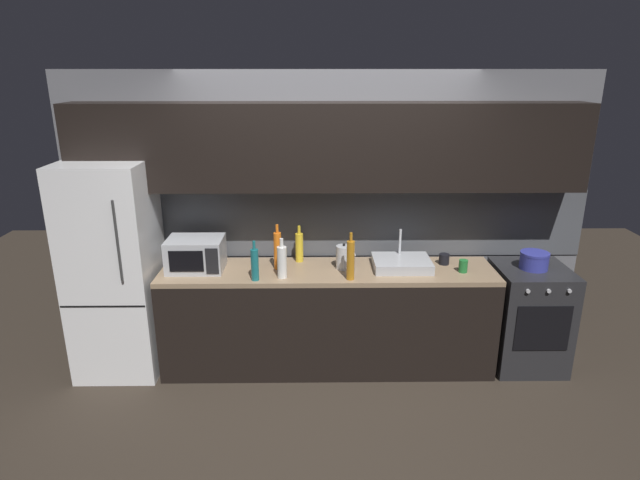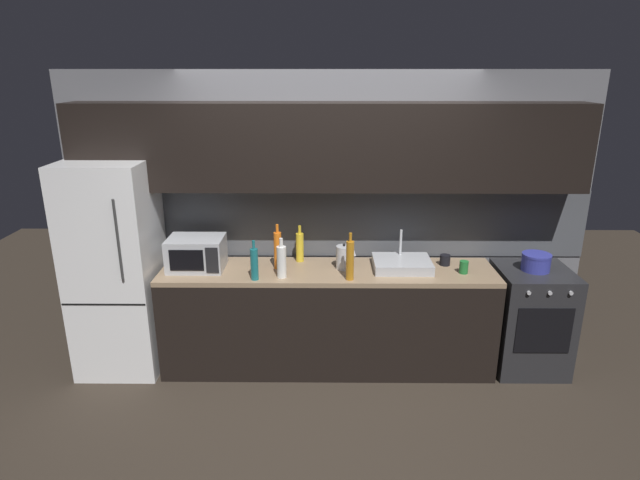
{
  "view_description": "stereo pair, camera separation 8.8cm",
  "coord_description": "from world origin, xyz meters",
  "px_view_note": "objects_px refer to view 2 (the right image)",
  "views": [
    {
      "loc": [
        -0.12,
        -3.22,
        2.51
      ],
      "look_at": [
        -0.07,
        0.9,
        1.16
      ],
      "focal_mm": 29.61,
      "sensor_mm": 36.0,
      "label": 1
    },
    {
      "loc": [
        -0.03,
        -3.23,
        2.51
      ],
      "look_at": [
        -0.07,
        0.9,
        1.16
      ],
      "focal_mm": 29.61,
      "sensor_mm": 36.0,
      "label": 2
    }
  ],
  "objects_px": {
    "refrigerator": "(116,268)",
    "wine_bottle_teal": "(254,264)",
    "wine_bottle_amber": "(350,260)",
    "cooking_pot": "(536,262)",
    "mug_dark": "(445,260)",
    "kettle": "(344,257)",
    "mug_green": "(464,267)",
    "oven_range": "(529,319)",
    "wine_bottle_orange": "(278,250)",
    "wine_bottle_yellow": "(300,247)",
    "wine_bottle_white": "(282,261)",
    "microwave": "(196,253)"
  },
  "relations": [
    {
      "from": "cooking_pot",
      "to": "wine_bottle_teal",
      "type": "bearing_deg",
      "value": -174.49
    },
    {
      "from": "oven_range",
      "to": "wine_bottle_white",
      "type": "xyz_separation_m",
      "value": [
        -2.11,
        -0.17,
        0.59
      ]
    },
    {
      "from": "wine_bottle_amber",
      "to": "cooking_pot",
      "type": "xyz_separation_m",
      "value": [
        1.56,
        0.21,
        -0.09
      ]
    },
    {
      "from": "mug_dark",
      "to": "cooking_pot",
      "type": "xyz_separation_m",
      "value": [
        0.73,
        -0.12,
        0.03
      ]
    },
    {
      "from": "microwave",
      "to": "wine_bottle_amber",
      "type": "relative_size",
      "value": 1.18
    },
    {
      "from": "wine_bottle_teal",
      "to": "wine_bottle_yellow",
      "type": "xyz_separation_m",
      "value": [
        0.34,
        0.43,
        -0.0
      ]
    },
    {
      "from": "oven_range",
      "to": "wine_bottle_amber",
      "type": "xyz_separation_m",
      "value": [
        -1.57,
        -0.21,
        0.62
      ]
    },
    {
      "from": "oven_range",
      "to": "wine_bottle_white",
      "type": "distance_m",
      "value": 2.2
    },
    {
      "from": "kettle",
      "to": "wine_bottle_yellow",
      "type": "distance_m",
      "value": 0.42
    },
    {
      "from": "oven_range",
      "to": "cooking_pot",
      "type": "relative_size",
      "value": 3.82
    },
    {
      "from": "mug_green",
      "to": "wine_bottle_orange",
      "type": "bearing_deg",
      "value": 176.44
    },
    {
      "from": "refrigerator",
      "to": "mug_green",
      "type": "bearing_deg",
      "value": -1.41
    },
    {
      "from": "microwave",
      "to": "wine_bottle_teal",
      "type": "xyz_separation_m",
      "value": [
        0.52,
        -0.24,
        0.0
      ]
    },
    {
      "from": "oven_range",
      "to": "kettle",
      "type": "relative_size",
      "value": 4.05
    },
    {
      "from": "refrigerator",
      "to": "wine_bottle_teal",
      "type": "xyz_separation_m",
      "value": [
        1.2,
        -0.22,
        0.13
      ]
    },
    {
      "from": "mug_green",
      "to": "refrigerator",
      "type": "bearing_deg",
      "value": 178.59
    },
    {
      "from": "wine_bottle_amber",
      "to": "mug_dark",
      "type": "relative_size",
      "value": 4.28
    },
    {
      "from": "oven_range",
      "to": "wine_bottle_orange",
      "type": "distance_m",
      "value": 2.25
    },
    {
      "from": "microwave",
      "to": "wine_bottle_orange",
      "type": "bearing_deg",
      "value": 0.51
    },
    {
      "from": "cooking_pot",
      "to": "wine_bottle_orange",
      "type": "bearing_deg",
      "value": 179.35
    },
    {
      "from": "refrigerator",
      "to": "mug_dark",
      "type": "height_order",
      "value": "refrigerator"
    },
    {
      "from": "wine_bottle_amber",
      "to": "wine_bottle_orange",
      "type": "distance_m",
      "value": 0.64
    },
    {
      "from": "mug_green",
      "to": "wine_bottle_yellow",
      "type": "bearing_deg",
      "value": 168.6
    },
    {
      "from": "oven_range",
      "to": "microwave",
      "type": "xyz_separation_m",
      "value": [
        -2.84,
        0.02,
        0.58
      ]
    },
    {
      "from": "wine_bottle_orange",
      "to": "cooking_pot",
      "type": "height_order",
      "value": "wine_bottle_orange"
    },
    {
      "from": "kettle",
      "to": "mug_dark",
      "type": "height_order",
      "value": "kettle"
    },
    {
      "from": "mug_dark",
      "to": "cooking_pot",
      "type": "bearing_deg",
      "value": -9.01
    },
    {
      "from": "refrigerator",
      "to": "kettle",
      "type": "height_order",
      "value": "refrigerator"
    },
    {
      "from": "refrigerator",
      "to": "wine_bottle_amber",
      "type": "relative_size",
      "value": 4.66
    },
    {
      "from": "kettle",
      "to": "mug_green",
      "type": "bearing_deg",
      "value": -5.75
    },
    {
      "from": "wine_bottle_amber",
      "to": "wine_bottle_teal",
      "type": "bearing_deg",
      "value": -179.31
    },
    {
      "from": "mug_dark",
      "to": "wine_bottle_orange",
      "type": "bearing_deg",
      "value": -176.33
    },
    {
      "from": "wine_bottle_teal",
      "to": "mug_green",
      "type": "bearing_deg",
      "value": 5.11
    },
    {
      "from": "wine_bottle_white",
      "to": "wine_bottle_amber",
      "type": "bearing_deg",
      "value": -4.53
    },
    {
      "from": "kettle",
      "to": "wine_bottle_white",
      "type": "relative_size",
      "value": 0.67
    },
    {
      "from": "wine_bottle_white",
      "to": "wine_bottle_teal",
      "type": "xyz_separation_m",
      "value": [
        -0.21,
        -0.05,
        -0.0
      ]
    },
    {
      "from": "kettle",
      "to": "wine_bottle_teal",
      "type": "relative_size",
      "value": 0.68
    },
    {
      "from": "oven_range",
      "to": "kettle",
      "type": "bearing_deg",
      "value": 178.97
    },
    {
      "from": "oven_range",
      "to": "mug_dark",
      "type": "distance_m",
      "value": 0.9
    },
    {
      "from": "oven_range",
      "to": "wine_bottle_amber",
      "type": "bearing_deg",
      "value": -172.27
    },
    {
      "from": "wine_bottle_orange",
      "to": "cooking_pot",
      "type": "distance_m",
      "value": 2.15
    },
    {
      "from": "wine_bottle_teal",
      "to": "wine_bottle_yellow",
      "type": "relative_size",
      "value": 1.02
    },
    {
      "from": "refrigerator",
      "to": "cooking_pot",
      "type": "height_order",
      "value": "refrigerator"
    },
    {
      "from": "refrigerator",
      "to": "wine_bottle_yellow",
      "type": "relative_size",
      "value": 5.65
    },
    {
      "from": "wine_bottle_teal",
      "to": "wine_bottle_amber",
      "type": "relative_size",
      "value": 0.84
    },
    {
      "from": "refrigerator",
      "to": "mug_dark",
      "type": "bearing_deg",
      "value": 2.38
    },
    {
      "from": "wine_bottle_teal",
      "to": "mug_dark",
      "type": "xyz_separation_m",
      "value": [
        1.59,
        0.34,
        -0.09
      ]
    },
    {
      "from": "refrigerator",
      "to": "wine_bottle_amber",
      "type": "height_order",
      "value": "refrigerator"
    },
    {
      "from": "refrigerator",
      "to": "wine_bottle_amber",
      "type": "distance_m",
      "value": 1.97
    },
    {
      "from": "wine_bottle_white",
      "to": "mug_green",
      "type": "distance_m",
      "value": 1.49
    }
  ]
}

